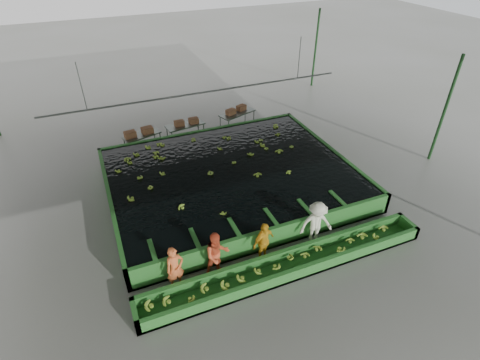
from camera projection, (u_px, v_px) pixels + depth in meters
name	position (u px, v px, depth m)	size (l,w,h in m)	color
ground	(245.00, 207.00, 15.02)	(80.00, 80.00, 0.00)	slate
shed_roof	(246.00, 87.00, 12.17)	(20.00, 22.00, 0.04)	gray
shed_posts	(245.00, 153.00, 13.60)	(20.00, 22.00, 5.00)	#1B431D
flotation_tank	(231.00, 178.00, 15.90)	(10.00, 8.00, 0.90)	#286B26
tank_water	(231.00, 170.00, 15.67)	(9.70, 7.70, 0.00)	black
sorting_trough	(289.00, 265.00, 12.14)	(10.00, 1.00, 0.50)	#286B26
cableway_rail	(202.00, 93.00, 17.11)	(0.08, 0.08, 14.00)	#59605B
rail_hanger_left	(81.00, 87.00, 14.95)	(0.04, 0.04, 2.00)	#59605B
rail_hanger_right	(299.00, 58.00, 18.13)	(0.04, 0.04, 2.00)	#59605B
worker_a	(175.00, 268.00, 11.33)	(0.57, 0.38, 1.57)	orange
worker_b	(217.00, 254.00, 11.73)	(0.81, 0.63, 1.67)	#D9512B
worker_c	(264.00, 242.00, 12.28)	(0.90, 0.38, 1.54)	gold
worker_d	(316.00, 224.00, 12.85)	(1.14, 0.66, 1.76)	silver
packing_table_left	(143.00, 142.00, 18.61)	(1.81, 0.72, 0.82)	#59605B
packing_table_mid	(186.00, 132.00, 19.39)	(1.96, 0.78, 0.89)	#59605B
packing_table_right	(237.00, 120.00, 20.55)	(2.03, 0.81, 0.93)	#59605B
box_stack_left	(139.00, 135.00, 18.33)	(1.40, 0.39, 0.30)	brown
box_stack_mid	(187.00, 124.00, 19.15)	(1.24, 0.34, 0.27)	brown
box_stack_right	(236.00, 112.00, 20.31)	(1.28, 0.35, 0.28)	brown
floating_bananas	(224.00, 161.00, 16.28)	(8.89, 6.06, 0.12)	#7DA52E
trough_bananas	(289.00, 262.00, 12.06)	(9.23, 0.62, 0.12)	#7DA52E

